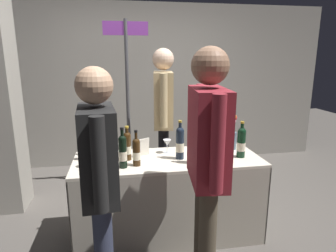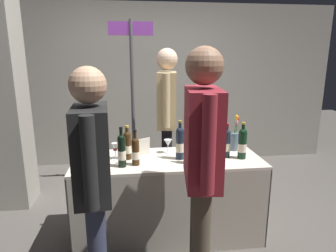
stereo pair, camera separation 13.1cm
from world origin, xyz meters
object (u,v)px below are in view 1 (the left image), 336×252
booth_signpost (127,88)px  taster_foreground_right (207,153)px  featured_wine_bottle (241,142)px  display_bottle_0 (196,147)px  vendor_presenter (163,110)px  tasting_table (168,183)px  wine_glass_near_vendor (88,156)px  wine_glass_mid (115,149)px  wine_glass_near_taster (167,143)px  flower_vase (232,138)px

booth_signpost → taster_foreground_right: bearing=-77.2°
featured_wine_bottle → taster_foreground_right: 0.85m
display_bottle_0 → featured_wine_bottle: bearing=10.5°
vendor_presenter → tasting_table: bearing=2.1°
taster_foreground_right → wine_glass_near_vendor: bearing=59.1°
display_bottle_0 → vendor_presenter: 0.97m
taster_foreground_right → display_bottle_0: bearing=-1.2°
wine_glass_near_vendor → wine_glass_mid: 0.25m
vendor_presenter → booth_signpost: size_ratio=0.84×
display_bottle_0 → wine_glass_near_vendor: display_bottle_0 is taller
featured_wine_bottle → wine_glass_mid: 1.14m
tasting_table → wine_glass_near_taster: wine_glass_near_taster is taller
wine_glass_mid → taster_foreground_right: size_ratio=0.09×
display_bottle_0 → vendor_presenter: size_ratio=0.20×
wine_glass_near_vendor → booth_signpost: size_ratio=0.07×
display_bottle_0 → vendor_presenter: (-0.13, 0.95, 0.16)m
tasting_table → wine_glass_mid: wine_glass_mid is taller
featured_wine_bottle → vendor_presenter: 1.06m
display_bottle_0 → tasting_table: bearing=142.3°
wine_glass_mid → vendor_presenter: (0.55, 0.76, 0.20)m
featured_wine_bottle → flower_vase: bearing=87.0°
vendor_presenter → booth_signpost: bearing=-126.6°
wine_glass_near_taster → taster_foreground_right: (0.11, -0.88, 0.19)m
wine_glass_near_taster → vendor_presenter: size_ratio=0.08×
tasting_table → vendor_presenter: 0.96m
wine_glass_mid → taster_foreground_right: 0.99m
tasting_table → flower_vase: size_ratio=4.77×
wine_glass_near_taster → booth_signpost: size_ratio=0.06×
featured_wine_bottle → wine_glass_near_taster: (-0.64, 0.23, -0.05)m
wine_glass_mid → vendor_presenter: 0.96m
featured_wine_bottle → vendor_presenter: vendor_presenter is taller
wine_glass_near_vendor → wine_glass_near_taster: (0.71, 0.25, -0.00)m
wine_glass_mid → booth_signpost: 1.22m
wine_glass_mid → display_bottle_0: bearing=-15.8°
wine_glass_near_vendor → wine_glass_near_taster: 0.75m
wine_glass_near_vendor → booth_signpost: 1.39m
display_bottle_0 → wine_glass_near_vendor: 0.90m
taster_foreground_right → vendor_presenter: bearing=8.6°
display_bottle_0 → booth_signpost: bearing=111.0°
wine_glass_mid → wine_glass_near_taster: bearing=14.0°
wine_glass_near_vendor → taster_foreground_right: taster_foreground_right is taller
vendor_presenter → booth_signpost: 0.58m
tasting_table → display_bottle_0: 0.47m
featured_wine_bottle → wine_glass_near_vendor: (-1.35, -0.02, -0.04)m
wine_glass_near_vendor → display_bottle_0: bearing=-4.3°
wine_glass_mid → vendor_presenter: bearing=53.9°
wine_glass_near_taster → vendor_presenter: 0.67m
wine_glass_near_vendor → taster_foreground_right: (0.82, -0.64, 0.19)m
display_bottle_0 → wine_glass_mid: 0.71m
display_bottle_0 → taster_foreground_right: 0.59m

